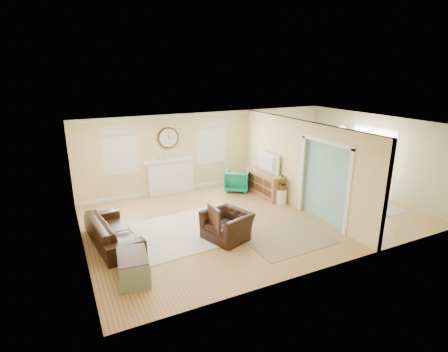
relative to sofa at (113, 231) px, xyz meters
The scene contains 29 objects.
floor 3.85m from the sofa, ahead, with size 9.00×9.00×0.00m, color olive.
wall_back 4.94m from the sofa, 37.49° to the left, with size 9.00×0.02×2.60m, color #DEBF81.
wall_front 5.00m from the sofa, 38.52° to the right, with size 9.00×0.02×2.60m, color #DEBF81.
wall_left 1.18m from the sofa, behind, with size 0.02×6.00×2.60m, color #DEBF81.
wall_right 8.40m from the sofa, ahead, with size 0.02×6.00×2.60m, color #DEBF81.
ceiling 4.46m from the sofa, ahead, with size 9.00×6.00×0.02m, color white.
partition 5.45m from the sofa, ahead, with size 0.17×6.00×2.60m.
fireplace 3.68m from the sofa, 50.37° to the left, with size 1.70×0.30×1.17m.
wall_clock 4.03m from the sofa, 51.22° to the left, with size 0.70×0.07×0.70m.
window_left 3.29m from the sofa, 74.77° to the left, with size 1.05×0.13×1.42m.
window_right 5.03m from the sofa, 36.69° to the left, with size 1.05×0.13×1.42m.
french_doors 8.33m from the sofa, ahead, with size 0.06×1.70×2.20m.
pendant 7.09m from the sofa, ahead, with size 0.30×0.30×0.55m.
rug_cream 1.58m from the sofa, ahead, with size 2.71×2.35×0.01m, color beige.
rug_jute 4.16m from the sofa, 22.13° to the right, with size 2.04×1.67×0.01m, color #957957.
rug_grey 6.90m from the sofa, ahead, with size 2.23×2.78×0.01m, color slate.
sofa is the anchor object (origin of this frame).
eames_chair 2.70m from the sofa, 20.43° to the right, with size 1.05×0.92×0.69m, color black.
green_chair 4.89m from the sofa, 24.78° to the left, with size 0.78×0.80×0.73m, color #15764F.
trunk 1.69m from the sofa, 86.43° to the right, with size 0.67×0.98×0.53m.
credenza 5.21m from the sofa, 13.82° to the left, with size 0.56×1.64×0.80m.
tv 5.25m from the sofa, 13.87° to the left, with size 1.08×0.14×0.62m, color black.
garden_stool 5.07m from the sofa, ahead, with size 0.31×0.31×0.45m, color white.
potted_plant 5.08m from the sofa, ahead, with size 0.38×0.33×0.42m, color #337F33.
dining_table 6.90m from the sofa, ahead, with size 1.83×1.02×0.64m, color #4E291A.
dining_chair_n 6.97m from the sofa, ahead, with size 0.48×0.48×0.91m.
dining_chair_s 7.11m from the sofa, 11.66° to the right, with size 0.46×0.46×0.98m.
dining_chair_w 6.29m from the sofa, ahead, with size 0.48×0.48×0.89m.
dining_chair_e 7.55m from the sofa, ahead, with size 0.51×0.51×0.95m.
Camera 1 is at (-4.78, -7.80, 3.97)m, focal length 28.00 mm.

